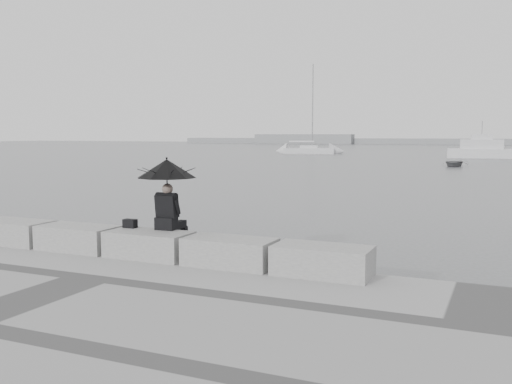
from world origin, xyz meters
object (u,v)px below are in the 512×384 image
at_px(seated_person, 167,177).
at_px(dinghy, 454,163).
at_px(motor_cruiser, 490,151).
at_px(sailboat_left, 309,150).

height_order(seated_person, dinghy, seated_person).
height_order(motor_cruiser, dinghy, motor_cruiser).
relative_size(sailboat_left, motor_cruiser, 1.33).
relative_size(seated_person, motor_cruiser, 0.14).
xyz_separation_m(sailboat_left, dinghy, (22.14, -25.84, -0.24)).
bearing_deg(seated_person, motor_cruiser, 83.69).
bearing_deg(seated_person, dinghy, 85.16).
height_order(seated_person, sailboat_left, sailboat_left).
distance_m(seated_person, dinghy, 43.83).
distance_m(motor_cruiser, dinghy, 19.93).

